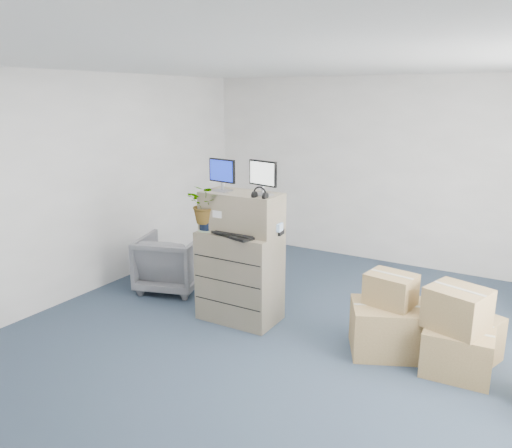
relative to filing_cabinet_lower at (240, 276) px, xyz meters
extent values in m
plane|color=#273546|center=(0.85, -0.61, -0.52)|extent=(7.00, 7.00, 0.00)
cube|color=beige|center=(0.85, 2.90, 0.88)|extent=(6.00, 0.02, 2.80)
cube|color=#837A5B|center=(0.00, 0.00, 0.00)|extent=(0.89, 0.55, 1.03)
cube|color=#837A5B|center=(0.00, 0.05, 0.74)|extent=(0.89, 0.45, 0.44)
cube|color=#99999E|center=(-0.23, 0.01, 0.97)|extent=(0.21, 0.17, 0.01)
cylinder|color=#99999E|center=(-0.23, 0.01, 1.02)|extent=(0.03, 0.03, 0.09)
cube|color=black|center=(-0.23, 0.01, 1.19)|extent=(0.36, 0.08, 0.26)
cube|color=navy|center=(-0.23, 0.00, 1.19)|extent=(0.33, 0.05, 0.23)
cube|color=#99999E|center=(0.28, 0.04, 0.97)|extent=(0.22, 0.18, 0.01)
cylinder|color=#99999E|center=(0.28, 0.04, 1.02)|extent=(0.03, 0.03, 0.09)
cube|color=black|center=(0.28, 0.04, 1.20)|extent=(0.37, 0.11, 0.27)
cube|color=silver|center=(0.27, 0.02, 1.20)|extent=(0.33, 0.08, 0.23)
torus|color=black|center=(0.32, -0.10, 1.00)|extent=(0.16, 0.02, 0.16)
cube|color=black|center=(0.03, -0.15, 0.53)|extent=(0.57, 0.36, 0.03)
ellipsoid|color=silver|center=(0.34, -0.06, 0.53)|extent=(0.10, 0.06, 0.03)
cylinder|color=gray|center=(0.09, 0.02, 0.64)|extent=(0.07, 0.07, 0.24)
cube|color=silver|center=(0.00, 0.03, 0.53)|extent=(0.06, 0.05, 0.02)
cube|color=black|center=(0.00, 0.03, 0.59)|extent=(0.06, 0.04, 0.11)
cube|color=black|center=(0.37, 0.14, 0.54)|extent=(0.19, 0.15, 0.05)
cube|color=#3B7ACB|center=(0.36, 0.09, 0.61)|extent=(0.24, 0.14, 0.09)
cylinder|color=#98B592|center=(-0.36, -0.12, 0.52)|extent=(0.20, 0.20, 0.02)
cylinder|color=black|center=(-0.36, -0.12, 0.60)|extent=(0.17, 0.17, 0.13)
imported|color=#1B5117|center=(-0.36, -0.12, 0.77)|extent=(0.40, 0.45, 0.34)
imported|color=slate|center=(-1.28, 0.31, -0.11)|extent=(0.97, 0.94, 0.80)
cube|color=olive|center=(1.70, 0.09, -0.27)|extent=(0.89, 0.81, 0.50)
cube|color=olive|center=(2.36, 0.02, -0.30)|extent=(0.62, 0.52, 0.43)
cube|color=olive|center=(2.32, 0.32, -0.30)|extent=(0.83, 0.79, 0.44)
cube|color=olive|center=(1.68, 0.13, 0.14)|extent=(0.50, 0.42, 0.31)
cube|color=olive|center=(2.32, 0.05, 0.11)|extent=(0.60, 0.57, 0.38)
camera|label=1|loc=(2.88, -4.51, 1.99)|focal=35.00mm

